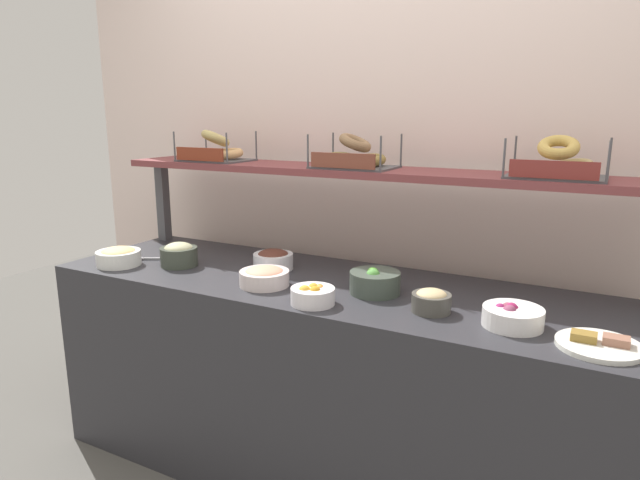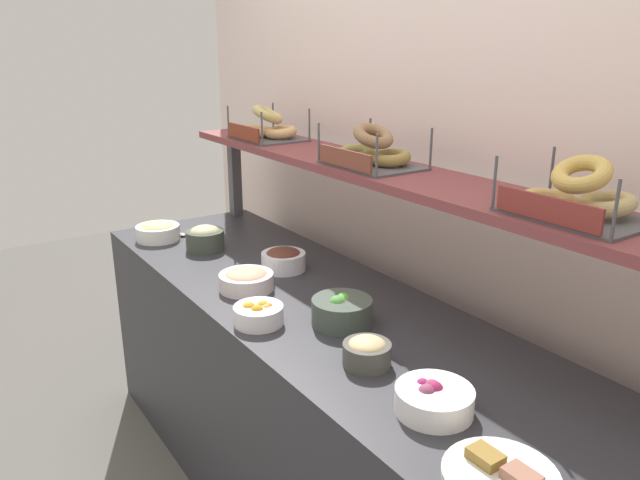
{
  "view_description": "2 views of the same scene",
  "coord_description": "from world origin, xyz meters",
  "px_view_note": "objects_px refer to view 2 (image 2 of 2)",
  "views": [
    {
      "loc": [
        0.95,
        -1.85,
        1.5
      ],
      "look_at": [
        -0.05,
        0.02,
        1.01
      ],
      "focal_mm": 30.84,
      "sensor_mm": 36.0,
      "label": 1
    },
    {
      "loc": [
        1.6,
        -1.06,
        1.69
      ],
      "look_at": [
        -0.07,
        0.07,
        1.03
      ],
      "focal_mm": 34.28,
      "sensor_mm": 36.0,
      "label": 2
    }
  ],
  "objects_px": {
    "bowl_chocolate_spread": "(283,259)",
    "bowl_tuna_salad": "(205,238)",
    "bowl_egg_salad": "(158,231)",
    "serving_plate_white": "(501,474)",
    "bowl_fruit_salad": "(258,314)",
    "bowl_hummus": "(367,351)",
    "bagel_basket_plain": "(267,129)",
    "bagel_basket_sesame": "(577,198)",
    "bowl_beet_salad": "(434,399)",
    "bowl_lox_spread": "(246,280)",
    "serving_spoon_near_plate": "(189,236)",
    "bagel_basket_everything": "(372,153)",
    "bowl_veggie_mix": "(342,311)"
  },
  "relations": [
    {
      "from": "bowl_veggie_mix",
      "to": "serving_plate_white",
      "type": "relative_size",
      "value": 0.8
    },
    {
      "from": "bowl_beet_salad",
      "to": "bowl_chocolate_spread",
      "type": "distance_m",
      "value": 1.03
    },
    {
      "from": "bowl_chocolate_spread",
      "to": "bowl_tuna_salad",
      "type": "bearing_deg",
      "value": -159.36
    },
    {
      "from": "serving_plate_white",
      "to": "bagel_basket_everything",
      "type": "bearing_deg",
      "value": 155.91
    },
    {
      "from": "bowl_fruit_salad",
      "to": "bagel_basket_sesame",
      "type": "xyz_separation_m",
      "value": [
        0.7,
        0.5,
        0.45
      ]
    },
    {
      "from": "bowl_veggie_mix",
      "to": "bowl_hummus",
      "type": "relative_size",
      "value": 1.42
    },
    {
      "from": "bowl_egg_salad",
      "to": "bowl_tuna_salad",
      "type": "relative_size",
      "value": 1.19
    },
    {
      "from": "bowl_lox_spread",
      "to": "serving_spoon_near_plate",
      "type": "bearing_deg",
      "value": 174.24
    },
    {
      "from": "bowl_tuna_salad",
      "to": "serving_spoon_near_plate",
      "type": "xyz_separation_m",
      "value": [
        -0.19,
        0.01,
        -0.04
      ]
    },
    {
      "from": "bagel_basket_plain",
      "to": "bowl_lox_spread",
      "type": "bearing_deg",
      "value": -36.8
    },
    {
      "from": "bowl_fruit_salad",
      "to": "bowl_lox_spread",
      "type": "bearing_deg",
      "value": 159.87
    },
    {
      "from": "bowl_hummus",
      "to": "serving_spoon_near_plate",
      "type": "height_order",
      "value": "bowl_hummus"
    },
    {
      "from": "bowl_tuna_salad",
      "to": "bowl_beet_salad",
      "type": "bearing_deg",
      "value": -1.89
    },
    {
      "from": "bagel_basket_everything",
      "to": "bowl_veggie_mix",
      "type": "bearing_deg",
      "value": -52.06
    },
    {
      "from": "bowl_tuna_salad",
      "to": "bowl_hummus",
      "type": "bearing_deg",
      "value": -1.96
    },
    {
      "from": "bowl_tuna_salad",
      "to": "serving_plate_white",
      "type": "xyz_separation_m",
      "value": [
        1.66,
        -0.1,
        -0.04
      ]
    },
    {
      "from": "bowl_hummus",
      "to": "bowl_egg_salad",
      "type": "bearing_deg",
      "value": -176.74
    },
    {
      "from": "bowl_beet_salad",
      "to": "bowl_tuna_salad",
      "type": "xyz_separation_m",
      "value": [
        -1.41,
        0.05,
        0.02
      ]
    },
    {
      "from": "serving_plate_white",
      "to": "bowl_veggie_mix",
      "type": "bearing_deg",
      "value": 168.46
    },
    {
      "from": "bowl_egg_salad",
      "to": "bagel_basket_sesame",
      "type": "height_order",
      "value": "bagel_basket_sesame"
    },
    {
      "from": "bagel_basket_plain",
      "to": "serving_plate_white",
      "type": "bearing_deg",
      "value": -14.48
    },
    {
      "from": "bagel_basket_sesame",
      "to": "bagel_basket_everything",
      "type": "bearing_deg",
      "value": -179.43
    },
    {
      "from": "bowl_lox_spread",
      "to": "bagel_basket_plain",
      "type": "distance_m",
      "value": 0.8
    },
    {
      "from": "bowl_chocolate_spread",
      "to": "bowl_fruit_salad",
      "type": "xyz_separation_m",
      "value": [
        0.36,
        -0.31,
        -0.01
      ]
    },
    {
      "from": "bowl_egg_salad",
      "to": "bowl_beet_salad",
      "type": "distance_m",
      "value": 1.65
    },
    {
      "from": "bagel_basket_everything",
      "to": "bagel_basket_sesame",
      "type": "xyz_separation_m",
      "value": [
        0.78,
        0.01,
        0.0
      ]
    },
    {
      "from": "bowl_lox_spread",
      "to": "bagel_basket_sesame",
      "type": "bearing_deg",
      "value": 22.6
    },
    {
      "from": "bowl_hummus",
      "to": "bagel_basket_everything",
      "type": "bearing_deg",
      "value": 141.05
    },
    {
      "from": "bowl_hummus",
      "to": "bagel_basket_plain",
      "type": "distance_m",
      "value": 1.33
    },
    {
      "from": "serving_plate_white",
      "to": "bagel_basket_plain",
      "type": "bearing_deg",
      "value": 165.52
    },
    {
      "from": "bowl_hummus",
      "to": "bagel_basket_plain",
      "type": "relative_size",
      "value": 0.42
    },
    {
      "from": "bowl_chocolate_spread",
      "to": "bowl_lox_spread",
      "type": "bearing_deg",
      "value": -65.74
    },
    {
      "from": "bowl_veggie_mix",
      "to": "serving_spoon_near_plate",
      "type": "distance_m",
      "value": 1.1
    },
    {
      "from": "bowl_egg_salad",
      "to": "bagel_basket_sesame",
      "type": "bearing_deg",
      "value": 15.17
    },
    {
      "from": "bowl_egg_salad",
      "to": "serving_spoon_near_plate",
      "type": "relative_size",
      "value": 1.16
    },
    {
      "from": "bowl_chocolate_spread",
      "to": "bagel_basket_plain",
      "type": "bearing_deg",
      "value": 156.56
    },
    {
      "from": "bowl_chocolate_spread",
      "to": "serving_plate_white",
      "type": "xyz_separation_m",
      "value": [
        1.26,
        -0.25,
        -0.03
      ]
    },
    {
      "from": "bowl_chocolate_spread",
      "to": "bowl_tuna_salad",
      "type": "xyz_separation_m",
      "value": [
        -0.39,
        -0.15,
        0.01
      ]
    },
    {
      "from": "bowl_lox_spread",
      "to": "serving_spoon_near_plate",
      "type": "xyz_separation_m",
      "value": [
        -0.68,
        0.07,
        -0.03
      ]
    },
    {
      "from": "bowl_egg_salad",
      "to": "bowl_tuna_salad",
      "type": "bearing_deg",
      "value": 26.14
    },
    {
      "from": "bowl_beet_salad",
      "to": "bagel_basket_everything",
      "type": "height_order",
      "value": "bagel_basket_everything"
    },
    {
      "from": "bagel_basket_sesame",
      "to": "serving_plate_white",
      "type": "bearing_deg",
      "value": -66.07
    },
    {
      "from": "bowl_hummus",
      "to": "bowl_chocolate_spread",
      "type": "height_order",
      "value": "bowl_chocolate_spread"
    },
    {
      "from": "bowl_hummus",
      "to": "serving_plate_white",
      "type": "relative_size",
      "value": 0.56
    },
    {
      "from": "bowl_egg_salad",
      "to": "serving_plate_white",
      "type": "xyz_separation_m",
      "value": [
        1.9,
        0.02,
        -0.03
      ]
    },
    {
      "from": "serving_plate_white",
      "to": "bowl_lox_spread",
      "type": "bearing_deg",
      "value": 178.09
    },
    {
      "from": "bowl_chocolate_spread",
      "to": "bagel_basket_everything",
      "type": "xyz_separation_m",
      "value": [
        0.29,
        0.19,
        0.43
      ]
    },
    {
      "from": "bowl_lox_spread",
      "to": "serving_plate_white",
      "type": "height_order",
      "value": "bowl_lox_spread"
    },
    {
      "from": "bagel_basket_everything",
      "to": "bagel_basket_sesame",
      "type": "relative_size",
      "value": 0.99
    },
    {
      "from": "bowl_fruit_salad",
      "to": "bowl_tuna_salad",
      "type": "distance_m",
      "value": 0.77
    }
  ]
}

